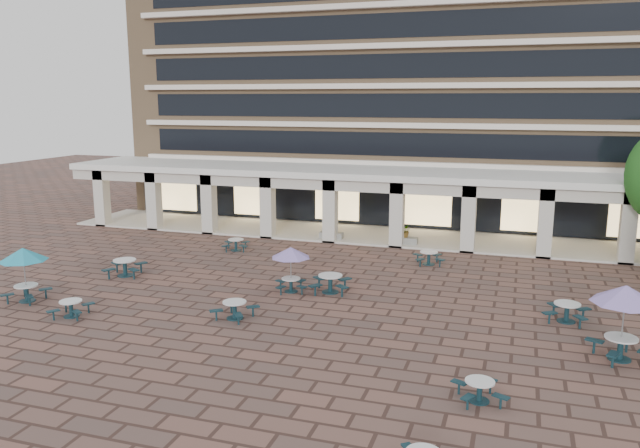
# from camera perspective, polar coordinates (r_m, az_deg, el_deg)

# --- Properties ---
(ground) EXTENTS (120.00, 120.00, 0.00)m
(ground) POSITION_cam_1_polar(r_m,az_deg,el_deg) (27.32, -2.52, -7.48)
(ground) COLOR brown
(ground) RESTS_ON ground
(apartment_building) EXTENTS (40.00, 15.50, 25.20)m
(apartment_building) POSITION_cam_1_polar(r_m,az_deg,el_deg) (50.64, 7.89, 15.51)
(apartment_building) COLOR #A3805C
(apartment_building) RESTS_ON ground
(retail_arcade) EXTENTS (42.00, 6.60, 4.40)m
(retail_arcade) POSITION_cam_1_polar(r_m,az_deg,el_deg) (40.47, 4.81, 3.04)
(retail_arcade) COLOR white
(retail_arcade) RESTS_ON ground
(picnic_table_1) EXTENTS (1.74, 1.74, 0.68)m
(picnic_table_1) POSITION_cam_1_polar(r_m,az_deg,el_deg) (27.84, -21.81, -7.07)
(picnic_table_1) COLOR #133139
(picnic_table_1) RESTS_ON ground
(picnic_table_3) EXTENTS (1.78, 1.78, 0.66)m
(picnic_table_3) POSITION_cam_1_polar(r_m,az_deg,el_deg) (19.64, 14.38, -14.40)
(picnic_table_3) COLOR #133139
(picnic_table_3) RESTS_ON ground
(picnic_table_4) EXTENTS (2.09, 2.09, 2.42)m
(picnic_table_4) POSITION_cam_1_polar(r_m,az_deg,el_deg) (30.26, -25.51, -2.69)
(picnic_table_4) COLOR #133139
(picnic_table_4) RESTS_ON ground
(picnic_table_5) EXTENTS (1.80, 1.80, 0.73)m
(picnic_table_5) POSITION_cam_1_polar(r_m,az_deg,el_deg) (25.88, -7.81, -7.65)
(picnic_table_5) COLOR #133139
(picnic_table_5) RESTS_ON ground
(picnic_table_6) EXTENTS (1.84, 1.84, 2.12)m
(picnic_table_6) POSITION_cam_1_polar(r_m,az_deg,el_deg) (28.76, -2.69, -2.78)
(picnic_table_6) COLOR #133139
(picnic_table_6) RESTS_ON ground
(picnic_table_7) EXTENTS (1.96, 1.96, 0.78)m
(picnic_table_7) POSITION_cam_1_polar(r_m,az_deg,el_deg) (27.17, 21.64, -7.38)
(picnic_table_7) COLOR #133139
(picnic_table_7) RESTS_ON ground
(picnic_table_8) EXTENTS (2.27, 2.27, 0.85)m
(picnic_table_8) POSITION_cam_1_polar(r_m,az_deg,el_deg) (33.15, -17.40, -3.70)
(picnic_table_8) COLOR #133139
(picnic_table_8) RESTS_ON ground
(picnic_table_10) EXTENTS (2.10, 2.10, 0.84)m
(picnic_table_10) POSITION_cam_1_polar(r_m,az_deg,el_deg) (28.99, 0.95, -5.32)
(picnic_table_10) COLOR #133139
(picnic_table_10) RESTS_ON ground
(picnic_table_11) EXTENTS (2.29, 2.29, 2.65)m
(picnic_table_11) POSITION_cam_1_polar(r_m,az_deg,el_deg) (23.55, 26.15, -6.03)
(picnic_table_11) COLOR #133139
(picnic_table_11) RESTS_ON ground
(picnic_table_12) EXTENTS (1.84, 1.84, 0.69)m
(picnic_table_12) POSITION_cam_1_polar(r_m,az_deg,el_deg) (37.27, -7.70, -1.79)
(picnic_table_12) COLOR #133139
(picnic_table_12) RESTS_ON ground
(picnic_table_13) EXTENTS (1.89, 1.89, 0.72)m
(picnic_table_13) POSITION_cam_1_polar(r_m,az_deg,el_deg) (34.34, 9.91, -2.97)
(picnic_table_13) COLOR #133139
(picnic_table_13) RESTS_ON ground
(planter_left) EXTENTS (1.50, 0.68, 1.14)m
(planter_left) POSITION_cam_1_polar(r_m,az_deg,el_deg) (39.68, 1.05, -0.89)
(planter_left) COLOR gray
(planter_left) RESTS_ON ground
(planter_right) EXTENTS (1.50, 0.80, 1.32)m
(planter_right) POSITION_cam_1_polar(r_m,az_deg,el_deg) (38.57, 7.82, -1.13)
(planter_right) COLOR gray
(planter_right) RESTS_ON ground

